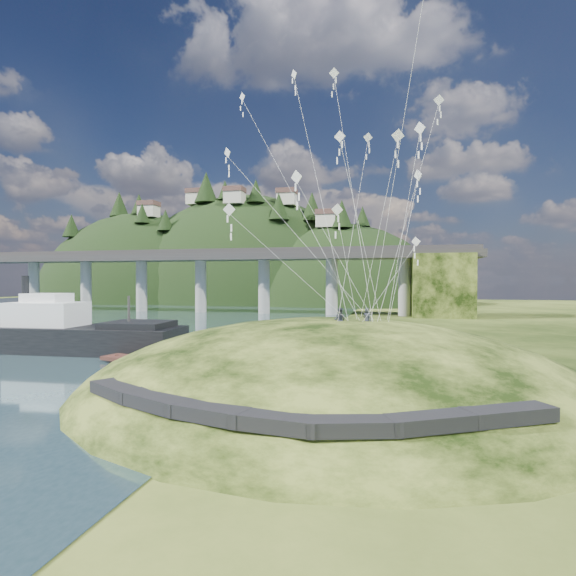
# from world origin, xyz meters

# --- Properties ---
(ground) EXTENTS (320.00, 320.00, 0.00)m
(ground) POSITION_xyz_m (0.00, 0.00, 0.00)
(ground) COLOR black
(ground) RESTS_ON ground
(grass_hill) EXTENTS (36.00, 32.00, 13.00)m
(grass_hill) POSITION_xyz_m (8.00, 2.00, -1.50)
(grass_hill) COLOR black
(grass_hill) RESTS_ON ground
(footpath) EXTENTS (22.29, 5.84, 0.83)m
(footpath) POSITION_xyz_m (7.46, -9.74, 2.08)
(footpath) COLOR black
(footpath) RESTS_ON ground
(bridge) EXTENTS (160.00, 11.00, 15.00)m
(bridge) POSITION_xyz_m (-26.46, 70.07, 9.70)
(bridge) COLOR #2D2B2B
(bridge) RESTS_ON ground
(far_ridge) EXTENTS (153.00, 70.00, 94.50)m
(far_ridge) POSITION_xyz_m (-43.58, 122.17, -7.44)
(far_ridge) COLOR black
(far_ridge) RESTS_ON ground
(work_barge) EXTENTS (23.43, 7.50, 8.10)m
(work_barge) POSITION_xyz_m (-21.22, 12.71, 2.03)
(work_barge) COLOR black
(work_barge) RESTS_ON ground
(wooden_dock) EXTENTS (13.56, 5.40, 0.96)m
(wooden_dock) POSITION_xyz_m (-7.46, 7.28, 0.42)
(wooden_dock) COLOR #361B16
(wooden_dock) RESTS_ON ground
(kite_flyers) EXTENTS (2.56, 1.25, 1.71)m
(kite_flyers) POSITION_xyz_m (9.23, 1.32, 5.80)
(kite_flyers) COLOR #282D36
(kite_flyers) RESTS_ON ground
(kite_swarm) EXTENTS (16.89, 13.20, 16.53)m
(kite_swarm) POSITION_xyz_m (8.53, 3.44, 17.42)
(kite_swarm) COLOR silver
(kite_swarm) RESTS_ON ground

